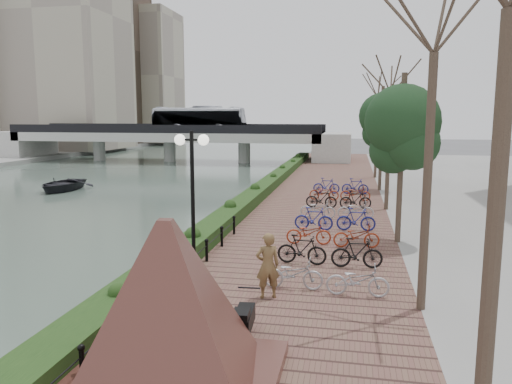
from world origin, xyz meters
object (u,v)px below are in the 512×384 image
(granite_monument, at_px, (167,306))
(motorcycle, at_px, (245,320))
(pedestrian, at_px, (268,265))
(boat, at_px, (61,184))
(lamppost, at_px, (192,174))

(granite_monument, xyz_separation_m, motorcycle, (0.93, 2.14, -1.08))
(motorcycle, xyz_separation_m, pedestrian, (0.04, 2.78, 0.39))
(granite_monument, bearing_deg, boat, 125.53)
(pedestrian, height_order, boat, pedestrian)
(granite_monument, height_order, pedestrian, granite_monument)
(lamppost, xyz_separation_m, pedestrian, (2.35, -0.82, -2.36))
(boat, bearing_deg, pedestrian, -46.13)
(pedestrian, distance_m, boat, 26.91)
(pedestrian, bearing_deg, boat, -69.22)
(granite_monument, bearing_deg, pedestrian, 78.93)
(lamppost, distance_m, pedestrian, 3.43)
(pedestrian, bearing_deg, motorcycle, 66.68)
(granite_monument, distance_m, pedestrian, 5.06)
(pedestrian, xyz_separation_m, boat, (-18.45, 19.56, -0.91))
(granite_monument, xyz_separation_m, pedestrian, (0.96, 4.92, -0.69))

